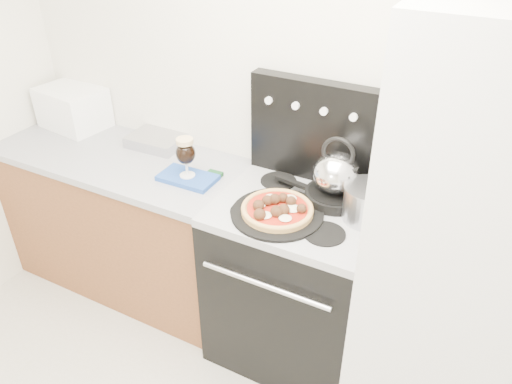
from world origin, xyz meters
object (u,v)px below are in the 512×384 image
Objects in this scene: toaster_oven at (73,107)px; skillet at (334,196)px; pizza at (277,208)px; oven_mitt at (188,178)px; stock_pot at (367,204)px; pizza_pan at (277,213)px; stove_body at (295,284)px; tea_kettle at (337,170)px; base_cabinet at (130,223)px; fridge at (459,248)px; beer_glass at (186,157)px.

skillet is at bearing 4.57° from toaster_oven.
oven_mitt is at bearing 170.43° from pizza.
pizza_pan is at bearing -156.47° from stock_pot.
stove_body is at bearing 62.16° from pizza_pan.
oven_mitt is 1.25× the size of tea_kettle.
base_cabinet is at bearing 176.55° from tea_kettle.
fridge is (0.70, -0.03, 0.51)m from stove_body.
pizza_pan is 1.53× the size of skillet.
pizza_pan is at bearing -7.57° from base_cabinet.
skillet is (0.12, 0.12, 0.50)m from stove_body.
beer_glass is at bearing 170.43° from pizza_pan.
skillet is (-0.58, 0.14, -0.01)m from fridge.
stock_pot is (0.36, 0.16, 0.04)m from pizza.
pizza_pan is (1.53, -0.31, -0.09)m from toaster_oven.
pizza_pan reaches higher than oven_mitt.
stove_body is (1.10, -0.02, 0.01)m from base_cabinet.
pizza is at bearing -9.57° from beer_glass.
skillet is (1.23, 0.09, 0.51)m from base_cabinet.
fridge is 0.61m from tea_kettle.
pizza reaches higher than oven_mitt.
base_cabinet is 5.34× the size of skillet.
beer_glass reaches higher than stove_body.
toaster_oven is at bearing 168.35° from pizza.
stove_body is 3.24× the size of skillet.
pizza is 0.39m from stock_pot.
stove_body is at bearing 0.22° from toaster_oven.
fridge reaches higher than beer_glass.
fridge is (1.80, -0.05, 0.52)m from base_cabinet.
tea_kettle is 0.21m from stock_pot.
stove_body is 0.50m from pizza_pan.
stove_body is 0.85m from beer_glass.
beer_glass is 0.56m from pizza.
base_cabinet is 1.11m from stove_body.
stove_body is 0.77m from oven_mitt.
oven_mitt is at bearing -169.35° from skillet.
pizza_pan is 0.29m from skillet.
skillet is (0.18, 0.23, 0.02)m from pizza_pan.
tea_kettle reaches higher than oven_mitt.
fridge is at bearing -2.05° from stove_body.
pizza_pan is (-0.06, -0.11, 0.49)m from stove_body.
pizza_pan is 0.40m from stock_pot.
skillet is 1.29× the size of stock_pot.
beer_glass is at bearing -5.36° from base_cabinet.
fridge is at bearing 6.67° from pizza_pan.
beer_glass is 0.91× the size of tea_kettle.
toaster_oven is at bearing 168.35° from pizza_pan.
fridge is 0.77m from pizza_pan.
fridge reaches higher than oven_mitt.
beer_glass is 0.66× the size of pizza.
pizza is 1.52× the size of stock_pot.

